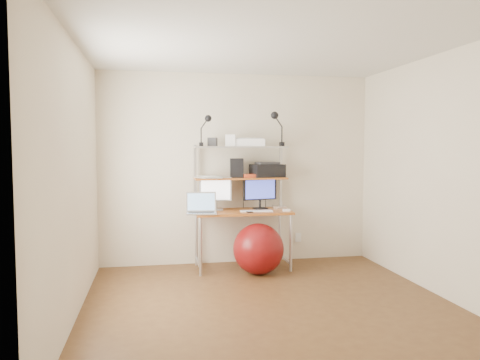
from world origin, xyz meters
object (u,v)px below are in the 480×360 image
at_px(monitor_silver, 216,191).
at_px(printer, 267,170).
at_px(monitor_black, 260,191).
at_px(laptop, 201,209).
at_px(exercise_ball, 258,249).

relative_size(monitor_silver, printer, 1.00).
bearing_deg(monitor_black, monitor_silver, 171.07).
distance_m(laptop, printer, 1.04).
xyz_separation_m(laptop, exercise_ball, (0.68, -0.16, -0.49)).
bearing_deg(laptop, monitor_black, 23.93).
distance_m(printer, exercise_ball, 1.06).
height_order(monitor_silver, laptop, monitor_silver).
bearing_deg(laptop, monitor_silver, 55.03).
bearing_deg(printer, laptop, -173.43).
bearing_deg(exercise_ball, monitor_silver, 139.19).
height_order(laptop, printer, printer).
height_order(laptop, exercise_ball, laptop).
relative_size(monitor_silver, monitor_black, 0.98).
bearing_deg(laptop, exercise_ball, -7.90).
distance_m(laptop, exercise_ball, 0.85).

